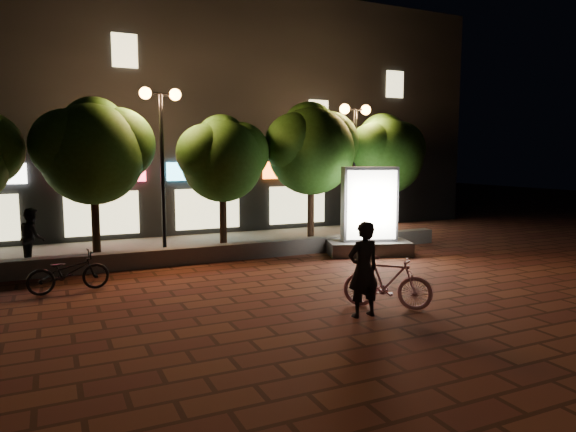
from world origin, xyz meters
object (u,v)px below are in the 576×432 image
tree_mid (223,155)px  tree_right (312,146)px  tree_far_right (385,152)px  rider (363,269)px  tree_left (94,148)px  ad_kiosk (369,219)px  scooter_pink (387,282)px  scooter_parked (69,272)px  pedestrian (32,237)px  street_lamp_right (355,137)px  street_lamp_left (161,129)px

tree_mid → tree_right: bearing=0.0°
tree_far_right → rider: (-6.19, -7.95, -2.41)m
tree_left → tree_mid: bearing=-0.0°
ad_kiosk → scooter_pink: ad_kiosk is taller
scooter_parked → pedestrian: bearing=7.9°
tree_left → tree_mid: tree_left is taller
tree_far_right → scooter_pink: (-5.41, -7.69, -2.81)m
tree_right → rider: size_ratio=2.64×
rider → pedestrian: bearing=-52.9°
scooter_pink → scooter_parked: bearing=96.7°
tree_left → tree_far_right: bearing=-0.0°
tree_far_right → tree_right: bearing=180.0°
tree_left → pedestrian: 3.11m
tree_left → rider: (4.31, -7.95, -2.49)m
tree_mid → rider: size_ratio=2.35×
street_lamp_right → tree_far_right: bearing=9.6°
street_lamp_right → scooter_parked: bearing=-162.2°
tree_right → scooter_parked: 9.45m
tree_mid → scooter_parked: bearing=-145.1°
tree_mid → scooter_pink: (1.09, -7.68, -2.66)m
tree_right → rider: tree_right is taller
tree_mid → tree_far_right: 6.50m
tree_right → street_lamp_right: tree_right is taller
street_lamp_left → rider: bearing=-72.9°
street_lamp_left → rider: street_lamp_left is taller
tree_mid → ad_kiosk: bearing=-31.6°
tree_right → scooter_parked: (-8.25, -3.44, -3.09)m
tree_mid → ad_kiosk: 5.24m
scooter_pink → scooter_parked: scooter_pink is taller
scooter_pink → rider: rider is taller
tree_left → street_lamp_left: 2.05m
street_lamp_left → ad_kiosk: 7.15m
tree_mid → tree_right: 3.32m
tree_right → street_lamp_left: 5.38m
street_lamp_left → scooter_parked: (-2.89, -3.18, -3.55)m
street_lamp_left → street_lamp_right: size_ratio=1.04×
street_lamp_left → pedestrian: size_ratio=3.09×
tree_right → street_lamp_left: street_lamp_left is taller
ad_kiosk → scooter_parked: size_ratio=1.60×
rider → street_lamp_left: bearing=-74.6°
ad_kiosk → pedestrian: 10.09m
ad_kiosk → tree_right: bearing=107.5°
tree_left → scooter_parked: 4.64m
tree_far_right → rider: size_ratio=2.48×
rider → pedestrian: rider is taller
tree_mid → scooter_pink: 8.20m
street_lamp_right → rider: (-4.64, -7.69, -2.93)m
tree_far_right → street_lamp_left: (-8.55, -0.26, 0.66)m
tree_right → street_lamp_right: 1.70m
tree_far_right → scooter_parked: (-11.44, -3.44, -2.89)m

